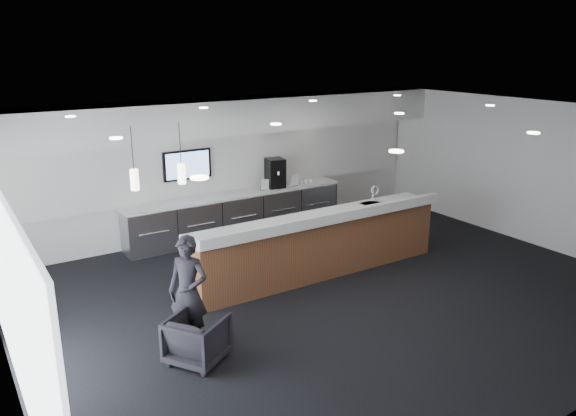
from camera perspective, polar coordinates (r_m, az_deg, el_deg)
ground at (r=9.67m, az=5.02°, el=-8.67°), size 10.00×10.00×0.00m
ceiling at (r=8.83m, az=5.51°, el=9.25°), size 10.00×8.00×0.02m
back_wall at (r=12.44m, az=-6.08°, el=4.31°), size 10.00×0.02×3.00m
right_wall at (r=12.75m, az=23.39°, el=3.33°), size 0.02×8.00×3.00m
soffit_bulkhead at (r=11.85m, az=-5.26°, el=9.37°), size 10.00×0.90×0.70m
alcove_panel at (r=12.39m, az=-6.03°, el=4.74°), size 9.80×0.06×1.40m
window_blinds_wall at (r=7.39m, az=-27.08°, el=-6.00°), size 0.04×7.36×2.55m
back_credenza at (r=12.39m, az=-5.19°, el=-0.61°), size 5.06×0.66×0.95m
wall_tv at (r=11.92m, az=-10.21°, el=4.35°), size 1.05×0.08×0.62m
pendant_left at (r=8.47m, az=-11.02°, el=3.56°), size 0.12×0.12×0.30m
pendant_right at (r=8.25m, az=-15.54°, el=2.92°), size 0.12×0.12×0.30m
ceiling_can_lights at (r=8.84m, az=5.50°, el=9.06°), size 7.00×5.00×0.02m
service_counter at (r=10.24m, az=3.19°, el=-3.67°), size 5.05×0.85×1.49m
coffee_machine at (r=12.67m, az=-1.32°, el=3.58°), size 0.44×0.53×0.66m
info_sign_left at (r=12.46m, az=-2.36°, el=2.38°), size 0.18×0.07×0.24m
info_sign_right at (r=12.80m, az=0.68°, el=2.83°), size 0.20×0.03×0.26m
armchair at (r=7.72m, az=-9.22°, el=-12.98°), size 0.98×0.97×0.65m
lounge_guest at (r=7.93m, az=-10.08°, el=-8.38°), size 0.67×0.69×1.60m
cup_0 at (r=13.13m, az=2.30°, el=2.76°), size 0.09×0.09×0.09m
cup_1 at (r=13.05m, az=1.79°, el=2.68°), size 0.13×0.13×0.09m
cup_2 at (r=12.97m, az=1.28°, el=2.60°), size 0.11×0.11×0.09m
cup_3 at (r=12.90m, az=0.76°, el=2.52°), size 0.12×0.12×0.09m
cup_4 at (r=12.82m, az=0.24°, el=2.44°), size 0.13×0.13×0.09m
cup_5 at (r=12.75m, az=-0.29°, el=2.36°), size 0.10×0.10×0.09m
cup_6 at (r=12.68m, az=-0.82°, el=2.28°), size 0.13×0.13×0.09m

